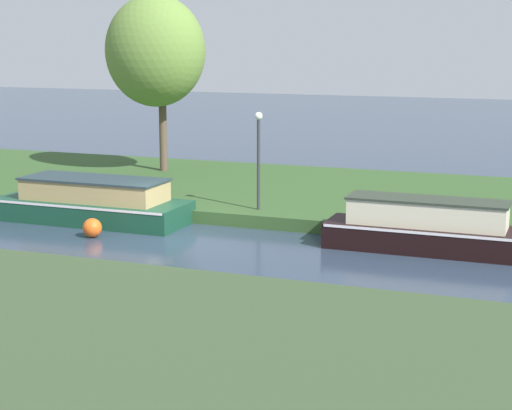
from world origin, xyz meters
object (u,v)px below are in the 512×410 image
Objects in this scene: willow_tree_left at (155,51)px; lamp_post at (259,149)px; mooring_post_near at (165,198)px; channel_buoy at (92,228)px; forest_narrowboat at (93,203)px; black_barge at (444,230)px.

willow_tree_left reaches higher than lamp_post.
mooring_post_near is 0.93× the size of channel_buoy.
forest_narrowboat reaches higher than mooring_post_near.
channel_buoy is at bearing -73.99° from willow_tree_left.
willow_tree_left is at bearing 101.64° from forest_narrowboat.
mooring_post_near is (1.89, 1.14, 0.07)m from forest_narrowboat.
willow_tree_left reaches higher than forest_narrowboat.
black_barge is 6.38m from lamp_post.
channel_buoy is (-3.71, -3.58, -2.00)m from lamp_post.
lamp_post reaches higher than channel_buoy.
forest_narrowboat is at bearing 180.00° from black_barge.
willow_tree_left reaches higher than channel_buoy.
black_barge is at bearing 10.94° from channel_buoy.
forest_narrowboat reaches higher than channel_buoy.
black_barge is 11.85× the size of channel_buoy.
willow_tree_left is 8.16m from mooring_post_near.
black_barge is at bearing -7.37° from mooring_post_near.
forest_narrowboat is 11.04× the size of channel_buoy.
willow_tree_left is at bearing 119.32° from mooring_post_near.
channel_buoy is at bearing -104.55° from mooring_post_near.
black_barge is 9.81m from channel_buoy.
willow_tree_left is 2.28× the size of lamp_post.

